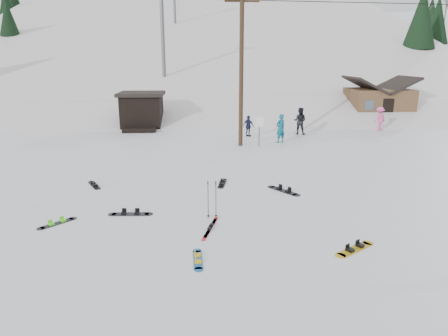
{
  "coord_description": "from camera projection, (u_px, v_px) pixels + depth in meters",
  "views": [
    {
      "loc": [
        -0.37,
        -10.29,
        5.28
      ],
      "look_at": [
        0.4,
        3.72,
        1.4
      ],
      "focal_mm": 32.0,
      "sensor_mm": 36.0,
      "label": 1
    }
  ],
  "objects": [
    {
      "name": "hero_skis",
      "position": [
        210.0,
        228.0,
        12.78
      ],
      "size": [
        0.58,
        1.82,
        0.1
      ],
      "rotation": [
        0.0,
        0.0,
        -0.26
      ],
      "color": "#AE1115",
      "rests_on": "ground"
    },
    {
      "name": "skier_dark",
      "position": [
        300.0,
        121.0,
        28.32
      ],
      "size": [
        1.14,
        1.04,
        1.91
      ],
      "primitive_type": "imported",
      "rotation": [
        0.0,
        0.0,
        2.72
      ],
      "color": "black",
      "rests_on": "ground"
    },
    {
      "name": "trail_sign",
      "position": [
        259.0,
        126.0,
        24.22
      ],
      "size": [
        0.5,
        0.09,
        1.85
      ],
      "color": "#595B60",
      "rests_on": "ground"
    },
    {
      "name": "board_scatter_c",
      "position": [
        57.0,
        223.0,
        13.15
      ],
      "size": [
        1.02,
        1.04,
        0.09
      ],
      "rotation": [
        0.0,
        0.0,
        0.8
      ],
      "color": "black",
      "rests_on": "ground"
    },
    {
      "name": "ridge_right",
      "position": [
        440.0,
        162.0,
        64.4
      ],
      "size": [
        45.66,
        93.98,
        54.59
      ],
      "primitive_type": "cube",
      "rotation": [
        0.21,
        -0.05,
        -0.12
      ],
      "color": "white",
      "rests_on": "ground"
    },
    {
      "name": "hero_snowboard",
      "position": [
        198.0,
        259.0,
        10.78
      ],
      "size": [
        0.29,
        1.27,
        0.09
      ],
      "rotation": [
        0.0,
        0.0,
        1.62
      ],
      "color": "#1B59B0",
      "rests_on": "ground"
    },
    {
      "name": "skier_teal",
      "position": [
        280.0,
        128.0,
        25.5
      ],
      "size": [
        0.8,
        0.71,
        1.84
      ],
      "primitive_type": "imported",
      "rotation": [
        0.0,
        0.0,
        3.65
      ],
      "color": "#0A576D",
      "rests_on": "ground"
    },
    {
      "name": "cabin",
      "position": [
        378.0,
        103.0,
        34.82
      ],
      "size": [
        5.39,
        4.4,
        3.77
      ],
      "color": "brown",
      "rests_on": "ground"
    },
    {
      "name": "board_scatter_b",
      "position": [
        94.0,
        185.0,
        17.08
      ],
      "size": [
        0.78,
        1.24,
        0.1
      ],
      "rotation": [
        0.0,
        0.0,
        2.07
      ],
      "color": "black",
      "rests_on": "ground"
    },
    {
      "name": "ski_slope",
      "position": [
        205.0,
        164.0,
        67.45
      ],
      "size": [
        60.0,
        85.24,
        65.97
      ],
      "primitive_type": "cube",
      "rotation": [
        0.31,
        0.0,
        0.0
      ],
      "color": "silver",
      "rests_on": "ground"
    },
    {
      "name": "board_scatter_f",
      "position": [
        222.0,
        183.0,
        17.33
      ],
      "size": [
        0.47,
        1.41,
        0.1
      ],
      "rotation": [
        0.0,
        0.0,
        1.39
      ],
      "color": "black",
      "rests_on": "ground"
    },
    {
      "name": "lift_tower_near",
      "position": [
        163.0,
        30.0,
        37.89
      ],
      "size": [
        2.2,
        0.36,
        8.0
      ],
      "color": "#595B60",
      "rests_on": "ski_slope"
    },
    {
      "name": "skier_navy",
      "position": [
        249.0,
        126.0,
        27.56
      ],
      "size": [
        0.89,
        0.82,
        1.46
      ],
      "primitive_type": "imported",
      "rotation": [
        0.0,
        0.0,
        2.45
      ],
      "color": "#171C3A",
      "rests_on": "ground"
    },
    {
      "name": "board_scatter_d",
      "position": [
        283.0,
        190.0,
        16.36
      ],
      "size": [
        1.14,
        1.41,
        0.12
      ],
      "rotation": [
        0.0,
        0.0,
        -0.93
      ],
      "color": "black",
      "rests_on": "ground"
    },
    {
      "name": "lift_hut",
      "position": [
        142.0,
        110.0,
        30.85
      ],
      "size": [
        3.4,
        4.1,
        2.75
      ],
      "color": "black",
      "rests_on": "ground"
    },
    {
      "name": "utility_pole",
      "position": [
        241.0,
        68.0,
        23.66
      ],
      "size": [
        2.0,
        0.26,
        9.0
      ],
      "color": "#3A2819",
      "rests_on": "ground"
    },
    {
      "name": "board_scatter_a",
      "position": [
        131.0,
        214.0,
        13.92
      ],
      "size": [
        1.56,
        0.34,
        0.11
      ],
      "rotation": [
        0.0,
        0.0,
        -0.04
      ],
      "color": "black",
      "rests_on": "ground"
    },
    {
      "name": "treeline_crest",
      "position": [
        203.0,
        81.0,
        94.09
      ],
      "size": [
        50.0,
        6.0,
        10.0
      ],
      "primitive_type": null,
      "color": "black",
      "rests_on": "ski_slope"
    },
    {
      "name": "board_scatter_e",
      "position": [
        355.0,
        249.0,
        11.37
      ],
      "size": [
        1.37,
        1.01,
        0.11
      ],
      "rotation": [
        0.0,
        0.0,
        0.59
      ],
      "color": "gold",
      "rests_on": "ground"
    },
    {
      "name": "skier_pink",
      "position": [
        380.0,
        119.0,
        29.86
      ],
      "size": [
        1.31,
        1.09,
        1.76
      ],
      "primitive_type": "imported",
      "rotation": [
        0.0,
        0.0,
        3.6
      ],
      "color": "#ED53A0",
      "rests_on": "ground"
    },
    {
      "name": "ski_poles",
      "position": [
        212.0,
        199.0,
        13.49
      ],
      "size": [
        0.36,
        0.1,
        1.31
      ],
      "color": "black",
      "rests_on": "ground"
    },
    {
      "name": "ground",
      "position": [
        217.0,
        250.0,
        11.33
      ],
      "size": [
        200.0,
        200.0,
        0.0
      ],
      "primitive_type": "plane",
      "color": "white",
      "rests_on": "ground"
    }
  ]
}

